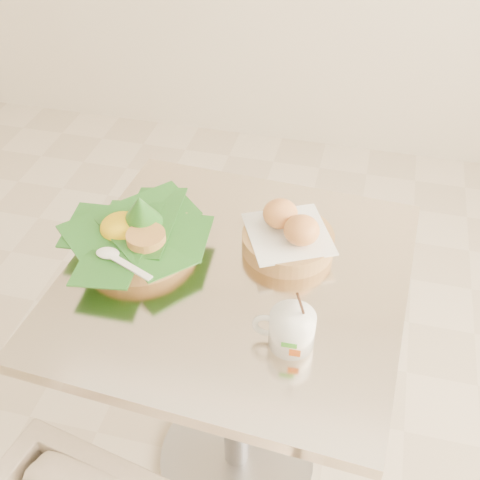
% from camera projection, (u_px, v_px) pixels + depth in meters
% --- Properties ---
extents(floor, '(3.60, 3.60, 0.00)m').
position_uv_depth(floor, '(168.00, 449.00, 1.77)').
color(floor, beige).
rests_on(floor, ground).
extents(cafe_table, '(0.74, 0.74, 0.75)m').
position_uv_depth(cafe_table, '(236.00, 342.00, 1.40)').
color(cafe_table, gray).
rests_on(cafe_table, floor).
extents(rice_basket, '(0.31, 0.31, 0.16)m').
position_uv_depth(rice_basket, '(137.00, 232.00, 1.29)').
color(rice_basket, '#AE814A').
rests_on(rice_basket, cafe_table).
extents(bread_basket, '(0.23, 0.23, 0.10)m').
position_uv_depth(bread_basket, '(289.00, 235.00, 1.29)').
color(bread_basket, '#AE814A').
rests_on(bread_basket, cafe_table).
extents(coffee_mug, '(0.12, 0.09, 0.15)m').
position_uv_depth(coffee_mug, '(291.00, 329.00, 1.09)').
color(coffee_mug, white).
rests_on(coffee_mug, cafe_table).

